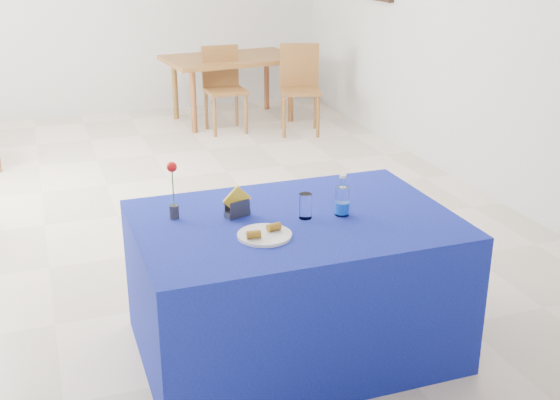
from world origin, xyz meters
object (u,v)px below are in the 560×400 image
(oak_table, at_px, (232,63))
(chair_bg_right, at_px, (300,82))
(blue_table, at_px, (294,285))
(water_bottle, at_px, (342,202))
(chair_bg_left, at_px, (223,82))
(plate, at_px, (265,235))

(oak_table, bearing_deg, chair_bg_right, -52.06)
(blue_table, relative_size, water_bottle, 7.44)
(water_bottle, xyz_separation_m, chair_bg_left, (0.59, 4.53, -0.29))
(water_bottle, relative_size, chair_bg_left, 0.23)
(oak_table, bearing_deg, plate, -104.08)
(blue_table, xyz_separation_m, chair_bg_right, (1.62, 4.15, 0.18))
(water_bottle, relative_size, chair_bg_right, 0.22)
(oak_table, height_order, chair_bg_right, chair_bg_right)
(blue_table, height_order, water_bottle, water_bottle)
(plate, relative_size, chair_bg_right, 0.27)
(oak_table, relative_size, chair_bg_right, 1.66)
(chair_bg_right, bearing_deg, oak_table, 145.23)
(blue_table, distance_m, chair_bg_left, 4.58)
(plate, height_order, water_bottle, water_bottle)
(chair_bg_left, height_order, chair_bg_right, chair_bg_right)
(plate, bearing_deg, oak_table, 75.92)
(blue_table, bearing_deg, water_bottle, -9.23)
(plate, distance_m, blue_table, 0.48)
(water_bottle, height_order, oak_table, water_bottle)
(blue_table, distance_m, oak_table, 5.01)
(water_bottle, height_order, chair_bg_right, water_bottle)
(blue_table, height_order, chair_bg_left, chair_bg_left)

